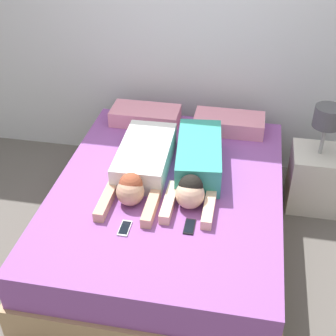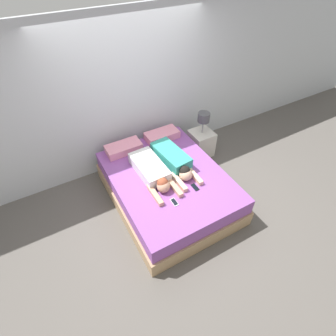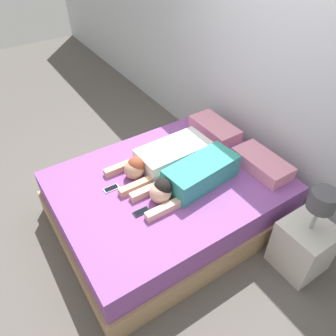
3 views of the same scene
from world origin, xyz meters
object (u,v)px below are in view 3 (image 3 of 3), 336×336
at_px(pillow_head_right, 262,163).
at_px(nightstand, 304,243).
at_px(person_right, 192,177).
at_px(cell_phone_left, 111,189).
at_px(person_left, 165,157).
at_px(bed, 168,200).
at_px(pillow_head_left, 215,129).
at_px(cell_phone_right, 141,212).

xyz_separation_m(pillow_head_right, nightstand, (0.75, -0.18, -0.30)).
distance_m(person_right, cell_phone_left, 0.75).
height_order(person_left, person_right, person_right).
distance_m(bed, pillow_head_left, 1.00).
height_order(pillow_head_left, cell_phone_right, pillow_head_left).
xyz_separation_m(person_right, cell_phone_left, (-0.37, -0.64, -0.10)).
relative_size(cell_phone_right, nightstand, 0.16).
relative_size(pillow_head_left, cell_phone_left, 4.07).
xyz_separation_m(person_left, cell_phone_left, (0.03, -0.61, -0.09)).
relative_size(pillow_head_right, cell_phone_left, 4.07).
xyz_separation_m(person_left, person_right, (0.40, 0.04, 0.02)).
bearing_deg(nightstand, person_left, -156.12).
bearing_deg(nightstand, pillow_head_right, 166.85).
bearing_deg(person_left, pillow_head_left, 101.20).
height_order(pillow_head_right, cell_phone_left, pillow_head_right).
distance_m(person_left, nightstand, 1.49).
xyz_separation_m(bed, cell_phone_left, (-0.19, -0.51, 0.28)).
distance_m(bed, pillow_head_right, 1.00).
xyz_separation_m(bed, nightstand, (1.12, 0.69, 0.04)).
distance_m(pillow_head_left, cell_phone_left, 1.39).
relative_size(bed, pillow_head_left, 3.64).
bearing_deg(bed, cell_phone_left, -110.02).
relative_size(bed, person_right, 2.06).
bearing_deg(person_left, pillow_head_right, 52.95).
height_order(person_left, cell_phone_left, person_left).
bearing_deg(cell_phone_right, nightstand, 50.91).
relative_size(bed, pillow_head_right, 3.64).
distance_m(pillow_head_left, person_left, 0.78).
bearing_deg(cell_phone_right, pillow_head_left, 114.47).
height_order(pillow_head_left, person_left, person_left).
xyz_separation_m(person_left, nightstand, (1.33, 0.59, -0.33)).
height_order(pillow_head_left, nightstand, nightstand).
height_order(person_left, cell_phone_right, person_left).
height_order(pillow_head_left, cell_phone_left, pillow_head_left).
bearing_deg(person_left, cell_phone_left, -87.37).
bearing_deg(pillow_head_left, pillow_head_right, 0.00).
bearing_deg(pillow_head_right, pillow_head_left, 180.00).
relative_size(person_left, nightstand, 1.15).
xyz_separation_m(pillow_head_right, cell_phone_left, (-0.55, -1.37, -0.06)).
xyz_separation_m(pillow_head_left, cell_phone_right, (0.58, -1.28, -0.06)).
relative_size(bed, cell_phone_left, 14.83).
relative_size(pillow_head_left, person_right, 0.57).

